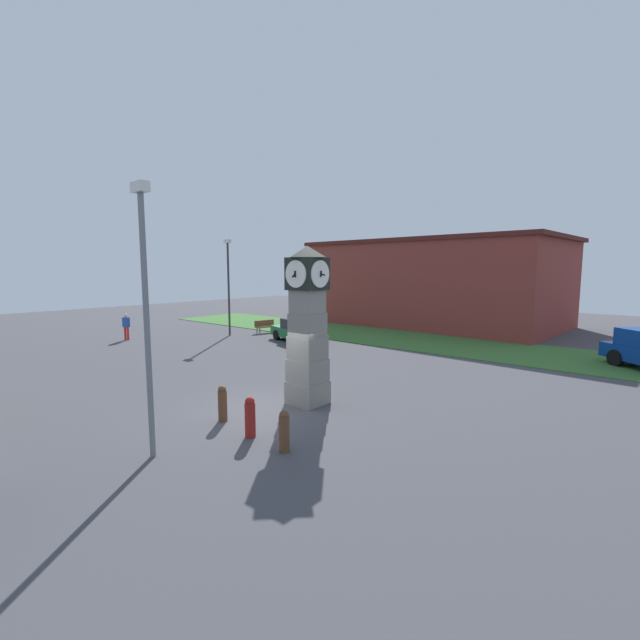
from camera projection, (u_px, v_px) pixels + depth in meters
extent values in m
plane|color=#424247|center=(263.00, 410.00, 14.03)|extent=(84.87, 84.87, 0.00)
cube|color=gray|center=(308.00, 392.00, 14.69)|extent=(1.14, 1.14, 0.78)
cube|color=gray|center=(308.00, 370.00, 14.60)|extent=(1.08, 1.08, 0.78)
cube|color=slate|center=(308.00, 348.00, 14.51)|extent=(1.02, 1.02, 0.78)
cube|color=slate|center=(307.00, 325.00, 14.41)|extent=(0.96, 0.96, 0.78)
cube|color=gray|center=(307.00, 302.00, 14.32)|extent=(0.90, 0.90, 0.78)
cube|color=black|center=(307.00, 274.00, 14.21)|extent=(1.08, 1.08, 1.08)
cylinder|color=white|center=(318.00, 274.00, 14.63)|extent=(0.89, 0.04, 0.89)
cube|color=black|center=(319.00, 274.00, 14.66)|extent=(0.06, 0.06, 0.20)
cube|color=black|center=(319.00, 274.00, 14.66)|extent=(0.04, 0.31, 0.19)
cylinder|color=white|center=(296.00, 274.00, 13.78)|extent=(0.89, 0.04, 0.89)
cube|color=black|center=(295.00, 274.00, 13.76)|extent=(0.06, 0.04, 0.20)
cube|color=black|center=(295.00, 274.00, 13.76)|extent=(0.04, 0.29, 0.24)
cylinder|color=white|center=(320.00, 274.00, 13.85)|extent=(0.04, 0.89, 0.89)
cube|color=black|center=(321.00, 274.00, 13.83)|extent=(0.05, 0.06, 0.20)
cube|color=black|center=(321.00, 274.00, 13.83)|extent=(0.33, 0.04, 0.12)
cylinder|color=white|center=(295.00, 274.00, 14.57)|extent=(0.04, 0.89, 0.89)
cube|color=black|center=(294.00, 274.00, 14.58)|extent=(0.20, 0.06, 0.12)
cube|color=black|center=(294.00, 274.00, 14.58)|extent=(0.23, 0.04, 0.29)
pyramid|color=black|center=(307.00, 252.00, 14.12)|extent=(1.14, 1.14, 0.38)
cylinder|color=brown|center=(284.00, 434.00, 10.79)|extent=(0.27, 0.27, 0.93)
sphere|color=brown|center=(284.00, 415.00, 10.73)|extent=(0.24, 0.24, 0.24)
cylinder|color=maroon|center=(250.00, 420.00, 11.75)|extent=(0.29, 0.29, 0.96)
sphere|color=maroon|center=(250.00, 402.00, 11.69)|extent=(0.27, 0.27, 0.27)
cylinder|color=brown|center=(223.00, 406.00, 12.98)|extent=(0.28, 0.28, 0.95)
sphere|color=brown|center=(222.00, 389.00, 12.91)|extent=(0.25, 0.25, 0.25)
cube|color=#19602D|center=(298.00, 333.00, 27.17)|extent=(4.47, 2.90, 0.60)
cube|color=#1E2328|center=(300.00, 324.00, 26.84)|extent=(2.65, 2.22, 0.59)
cylinder|color=black|center=(277.00, 335.00, 27.81)|extent=(0.68, 0.40, 0.64)
cylinder|color=black|center=(299.00, 333.00, 28.72)|extent=(0.68, 0.40, 0.64)
cylinder|color=black|center=(296.00, 341.00, 25.68)|extent=(0.68, 0.40, 0.64)
cylinder|color=black|center=(320.00, 338.00, 26.59)|extent=(0.68, 0.40, 0.64)
cylinder|color=black|center=(616.00, 358.00, 20.27)|extent=(0.78, 0.74, 0.80)
cube|color=brown|center=(266.00, 327.00, 30.84)|extent=(0.81, 1.67, 0.08)
cube|color=brown|center=(264.00, 323.00, 31.00)|extent=(0.38, 1.58, 0.40)
cylinder|color=#262628|center=(260.00, 331.00, 30.31)|extent=(0.06, 0.06, 0.45)
cylinder|color=#262628|center=(275.00, 329.00, 31.10)|extent=(0.06, 0.06, 0.45)
cylinder|color=#262628|center=(257.00, 330.00, 30.62)|extent=(0.06, 0.06, 0.45)
cylinder|color=#262628|center=(272.00, 329.00, 31.41)|extent=(0.06, 0.06, 0.45)
cylinder|color=red|center=(125.00, 333.00, 27.80)|extent=(0.14, 0.14, 0.85)
cylinder|color=red|center=(128.00, 334.00, 27.76)|extent=(0.14, 0.14, 0.85)
cube|color=#264CA5|center=(126.00, 322.00, 27.69)|extent=(0.47, 0.39, 0.63)
sphere|color=beige|center=(126.00, 316.00, 27.64)|extent=(0.23, 0.23, 0.23)
cylinder|color=#333338|center=(229.00, 290.00, 29.35)|extent=(0.14, 0.14, 6.34)
cube|color=silver|center=(227.00, 241.00, 28.96)|extent=(0.50, 0.24, 0.24)
cylinder|color=slate|center=(147.00, 329.00, 10.19)|extent=(0.14, 0.14, 6.36)
cube|color=silver|center=(140.00, 187.00, 9.79)|extent=(0.50, 0.24, 0.24)
cube|color=maroon|center=(435.00, 285.00, 35.62)|extent=(19.59, 11.98, 6.59)
cube|color=#4F1E1B|center=(436.00, 243.00, 35.21)|extent=(20.18, 12.34, 0.30)
cube|color=#386B2D|center=(465.00, 346.00, 25.44)|extent=(50.92, 6.71, 0.04)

